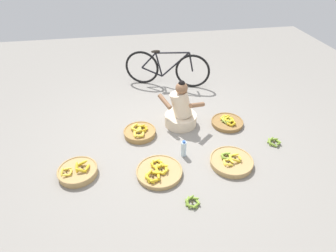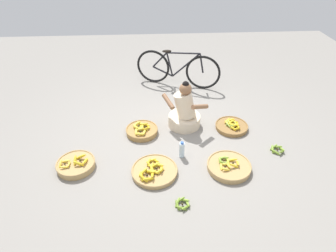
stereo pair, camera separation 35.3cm
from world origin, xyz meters
name	(u,v)px [view 1 (the left image)]	position (x,y,z in m)	size (l,w,h in m)	color
ground_plane	(166,137)	(0.00, 0.00, 0.00)	(10.00, 10.00, 0.00)	gray
vendor_woman_front	(181,111)	(0.29, 0.30, 0.25)	(0.71, 0.56, 0.79)	beige
bicycle_leaning	(167,69)	(0.30, 1.70, 0.36)	(1.62, 0.61, 0.73)	black
banana_basket_back_right	(78,171)	(-1.27, -0.60, 0.06)	(0.52, 0.52, 0.18)	tan
banana_basket_front_center	(231,161)	(0.79, -0.75, 0.05)	(0.59, 0.59, 0.15)	tan
banana_basket_back_center	(159,172)	(-0.22, -0.77, 0.04)	(0.62, 0.62, 0.14)	tan
banana_basket_mid_right	(227,122)	(1.05, 0.16, 0.04)	(0.52, 0.52, 0.14)	olive
banana_basket_back_left	(140,132)	(-0.39, 0.12, 0.06)	(0.50, 0.50, 0.16)	#A87F47
loose_bananas_front_right	(192,202)	(0.10, -1.32, 0.03)	(0.20, 0.21, 0.08)	olive
loose_bananas_near_vendor	(274,142)	(1.58, -0.43, 0.03)	(0.23, 0.23, 0.09)	olive
water_bottle	(184,149)	(0.18, -0.46, 0.12)	(0.08, 0.08, 0.26)	silver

